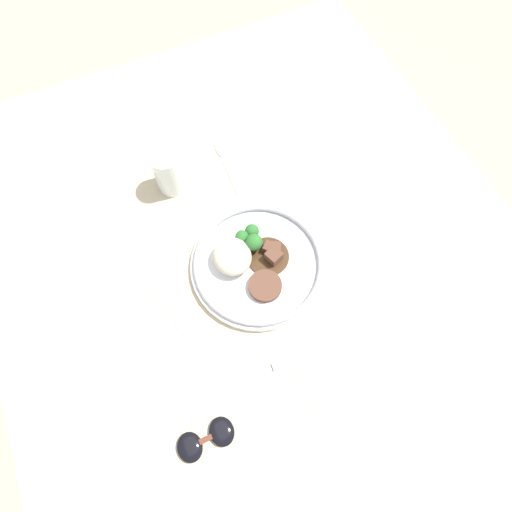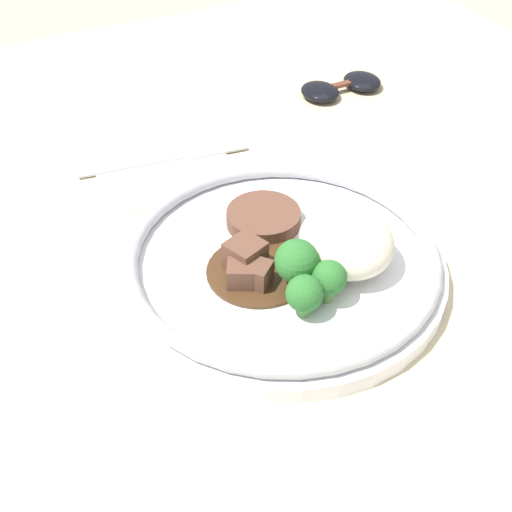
% 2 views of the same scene
% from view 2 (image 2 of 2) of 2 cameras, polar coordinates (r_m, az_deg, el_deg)
% --- Properties ---
extents(ground_plane, '(8.00, 8.00, 0.00)m').
position_cam_2_polar(ground_plane, '(0.60, 2.94, -7.00)').
color(ground_plane, tan).
extents(dining_table, '(1.26, 1.10, 0.03)m').
position_cam_2_polar(dining_table, '(0.59, 2.99, -5.91)').
color(dining_table, beige).
rests_on(dining_table, ground).
extents(napkin, '(0.17, 0.15, 0.00)m').
position_cam_2_polar(napkin, '(0.77, -8.10, 7.83)').
color(napkin, white).
rests_on(napkin, dining_table).
extents(plate, '(0.28, 0.28, 0.06)m').
position_cam_2_polar(plate, '(0.60, 2.66, -0.27)').
color(plate, white).
rests_on(plate, dining_table).
extents(fork, '(0.03, 0.18, 0.00)m').
position_cam_2_polar(fork, '(0.76, -6.01, 7.91)').
color(fork, silver).
rests_on(fork, napkin).
extents(knife, '(0.20, 0.05, 0.00)m').
position_cam_2_polar(knife, '(0.71, 18.19, 2.67)').
color(knife, silver).
rests_on(knife, dining_table).
extents(sunglasses, '(0.05, 0.10, 0.02)m').
position_cam_2_polar(sunglasses, '(0.89, 6.84, 13.33)').
color(sunglasses, black).
rests_on(sunglasses, dining_table).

